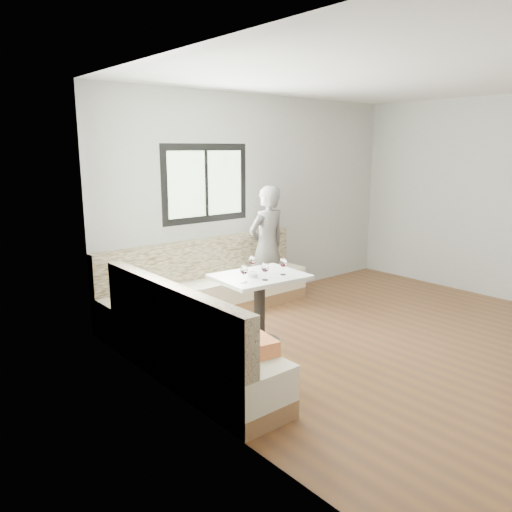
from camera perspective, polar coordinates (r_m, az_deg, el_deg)
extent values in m
cube|color=brown|center=(5.74, 16.95, -9.75)|extent=(5.00, 5.00, 0.01)
cube|color=white|center=(5.38, 18.92, 19.13)|extent=(5.00, 5.00, 0.01)
cube|color=#B7B7B2|center=(7.03, 0.37, 6.60)|extent=(5.00, 0.01, 2.80)
cube|color=#B7B7B2|center=(3.55, -4.36, 0.84)|extent=(0.01, 5.00, 2.80)
cube|color=black|center=(6.46, -5.74, 8.25)|extent=(1.30, 0.02, 1.00)
cube|color=black|center=(4.28, -11.38, 5.98)|extent=(0.02, 1.30, 1.00)
cube|color=#946A44|center=(6.46, -5.21, -5.97)|extent=(2.90, 0.55, 0.16)
cube|color=#EEE4C6|center=(6.40, -5.25, -4.06)|extent=(2.90, 0.55, 0.29)
cube|color=beige|center=(6.46, -6.36, -0.29)|extent=(2.90, 0.14, 0.50)
cube|color=#946A44|center=(4.77, -7.26, -12.89)|extent=(0.55, 2.25, 0.16)
cube|color=#EEE4C6|center=(4.68, -7.33, -10.39)|extent=(0.55, 2.25, 0.29)
cube|color=beige|center=(4.45, -9.71, -6.28)|extent=(0.14, 2.25, 0.50)
cube|color=#E4A151|center=(4.15, -1.34, -10.20)|extent=(0.50, 0.50, 0.13)
cylinder|color=black|center=(5.59, 0.39, -9.67)|extent=(0.45, 0.45, 0.02)
cylinder|color=black|center=(5.47, 0.40, -6.26)|extent=(0.12, 0.12, 0.72)
cube|color=white|center=(5.36, 0.40, -2.38)|extent=(0.98, 0.79, 0.04)
imported|color=#605D5A|center=(6.67, 1.27, 1.13)|extent=(0.60, 0.41, 1.62)
cylinder|color=white|center=(5.28, -0.43, -2.13)|extent=(0.10, 0.10, 0.04)
sphere|color=black|center=(5.30, -0.37, -1.97)|extent=(0.02, 0.02, 0.02)
sphere|color=black|center=(5.28, -0.58, -2.02)|extent=(0.02, 0.02, 0.02)
sphere|color=black|center=(5.27, -0.31, -2.05)|extent=(0.02, 0.02, 0.02)
cylinder|color=white|center=(5.05, -1.36, -3.03)|extent=(0.06, 0.06, 0.01)
cylinder|color=white|center=(5.04, -1.36, -2.56)|extent=(0.01, 0.01, 0.08)
ellipsoid|color=white|center=(5.01, -1.37, -1.57)|extent=(0.08, 0.08, 0.10)
cylinder|color=#3E060E|center=(5.02, -1.37, -1.84)|extent=(0.06, 0.06, 0.02)
cylinder|color=white|center=(5.14, 1.05, -2.74)|extent=(0.06, 0.06, 0.01)
cylinder|color=white|center=(5.13, 1.05, -2.28)|extent=(0.01, 0.01, 0.08)
ellipsoid|color=white|center=(5.11, 1.06, -1.31)|extent=(0.08, 0.08, 0.10)
cylinder|color=#3E060E|center=(5.11, 1.06, -1.58)|extent=(0.06, 0.06, 0.02)
cylinder|color=white|center=(5.36, 3.10, -2.13)|extent=(0.06, 0.06, 0.01)
cylinder|color=white|center=(5.35, 3.11, -1.68)|extent=(0.01, 0.01, 0.08)
ellipsoid|color=white|center=(5.33, 3.12, -0.75)|extent=(0.08, 0.08, 0.10)
cylinder|color=#3E060E|center=(5.33, 3.12, -1.01)|extent=(0.06, 0.06, 0.02)
cylinder|color=white|center=(5.45, -0.42, -1.85)|extent=(0.06, 0.06, 0.01)
cylinder|color=white|center=(5.44, -0.42, -1.42)|extent=(0.01, 0.01, 0.08)
ellipsoid|color=white|center=(5.42, -0.42, -0.50)|extent=(0.08, 0.08, 0.10)
cylinder|color=#3E060E|center=(5.43, -0.42, -0.75)|extent=(0.06, 0.06, 0.02)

